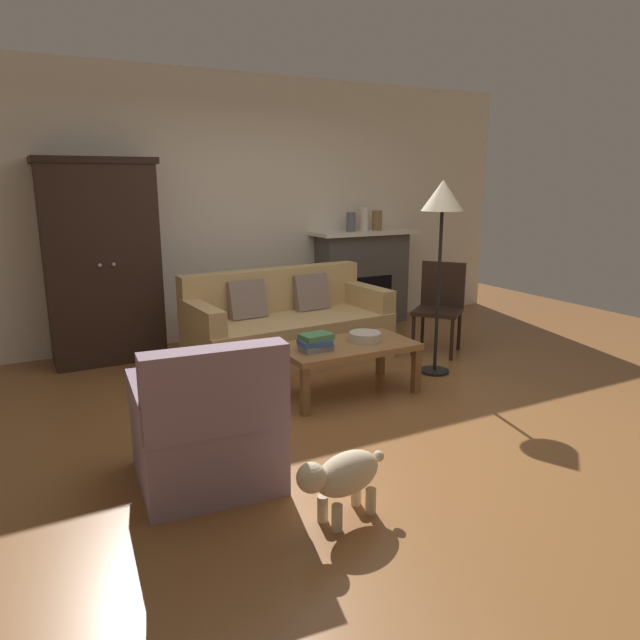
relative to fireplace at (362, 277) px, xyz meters
name	(u,v)px	position (x,y,z in m)	size (l,w,h in m)	color
ground_plane	(350,409)	(-1.55, -2.30, -0.57)	(9.60, 9.60, 0.00)	brown
back_wall	(230,209)	(-1.55, 0.25, 0.83)	(7.20, 0.10, 2.80)	silver
fireplace	(362,277)	(0.00, 0.00, 0.00)	(1.26, 0.48, 1.12)	#4C4947
armoire	(102,262)	(-2.95, -0.08, 0.39)	(1.06, 0.57, 1.91)	black
couch	(287,328)	(-1.43, -0.93, -0.25)	(1.97, 0.96, 0.86)	tan
coffee_table	(347,350)	(-1.40, -1.98, -0.20)	(1.10, 0.60, 0.42)	olive
fruit_bowl	(365,336)	(-1.21, -1.97, -0.11)	(0.26, 0.26, 0.07)	beige
book_stack	(316,342)	(-1.70, -2.02, -0.08)	(0.27, 0.20, 0.13)	gray
mantel_vase_slate	(351,222)	(-0.18, -0.02, 0.66)	(0.11, 0.11, 0.22)	#565B66
mantel_vase_cream	(364,219)	(0.00, -0.02, 0.69)	(0.10, 0.10, 0.28)	beige
mantel_vase_bronze	(377,220)	(0.18, -0.02, 0.67)	(0.12, 0.12, 0.23)	olive
armchair_near_left	(208,432)	(-2.84, -2.86, -0.25)	(0.84, 0.83, 0.88)	gray
side_chair_wooden	(440,302)	(0.06, -1.37, -0.06)	(0.62, 0.62, 0.90)	black
floor_lamp	(442,207)	(-0.42, -1.90, 0.91)	(0.36, 0.36, 1.71)	black
dog	(343,476)	(-2.36, -3.56, -0.32)	(0.56, 0.28, 0.39)	beige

